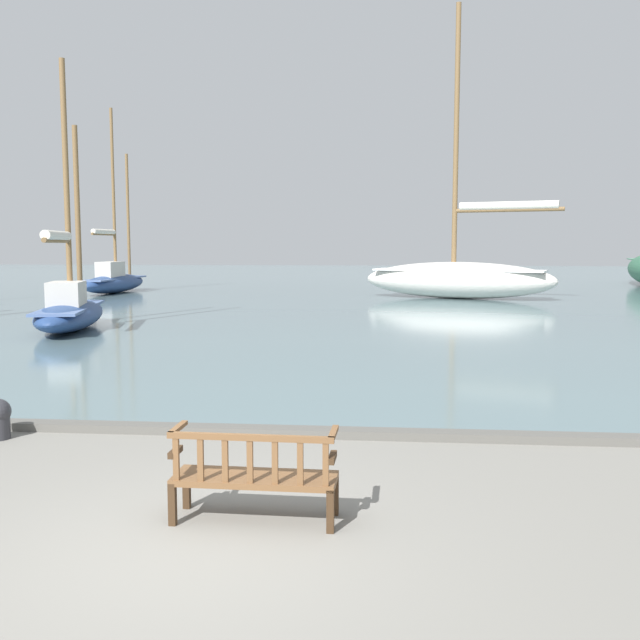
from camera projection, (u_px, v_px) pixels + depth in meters
ground_plane at (188, 550)px, 6.30m from camera, size 160.00×160.00×0.00m
harbor_water at (362, 283)px, 49.86m from camera, size 100.00×80.00×0.08m
quay_edge_kerb at (263, 431)px, 10.11m from camera, size 40.00×0.30×0.12m
park_bench at (254, 475)px, 6.92m from camera, size 1.61×0.56×0.92m
sailboat_centre_channel at (114, 279)px, 38.75m from camera, size 1.94×6.91×9.88m
sailboat_nearest_starboard at (70, 307)px, 21.93m from camera, size 3.03×6.06×8.18m
sailboat_distant_harbor at (459, 276)px, 34.59m from camera, size 9.62×5.23×13.91m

